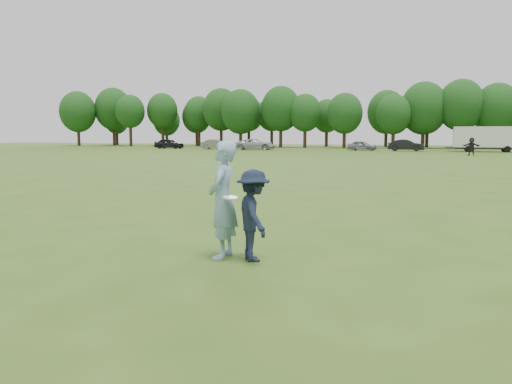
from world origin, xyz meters
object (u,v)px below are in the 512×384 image
(player_far_d, at_px, (471,146))
(car_e, at_px, (362,146))
(defender, at_px, (253,215))
(car_f, at_px, (406,145))
(thrower, at_px, (223,200))
(car_b, at_px, (216,144))
(car_a, at_px, (169,144))
(car_c, at_px, (256,144))
(cargo_trailer, at_px, (487,138))

(player_far_d, distance_m, car_e, 18.24)
(defender, bearing_deg, car_f, -34.28)
(thrower, distance_m, car_b, 65.99)
(car_a, bearing_deg, car_b, -97.76)
(car_b, xyz_separation_m, car_c, (6.39, -0.48, 0.05))
(car_e, height_order, car_f, car_f)
(car_e, distance_m, car_f, 5.92)
(car_a, bearing_deg, car_f, -92.28)
(car_b, bearing_deg, car_c, -98.87)
(cargo_trailer, bearing_deg, thrower, -99.95)
(player_far_d, relative_size, car_a, 0.41)
(car_f, bearing_deg, defender, -179.50)
(car_f, bearing_deg, player_far_d, -149.07)
(thrower, height_order, car_c, thrower)
(car_c, xyz_separation_m, car_e, (14.93, 1.73, -0.11))
(player_far_d, distance_m, car_f, 14.00)
(car_a, bearing_deg, cargo_trailer, -91.85)
(player_far_d, relative_size, car_f, 0.41)
(car_b, relative_size, car_e, 1.12)
(player_far_d, bearing_deg, car_a, 177.75)
(player_far_d, height_order, car_a, player_far_d)
(car_b, distance_m, car_e, 21.36)
(thrower, relative_size, car_b, 0.47)
(player_far_d, bearing_deg, cargo_trailer, 91.55)
(car_a, distance_m, car_c, 14.83)
(car_f, bearing_deg, car_b, 91.80)
(car_e, xyz_separation_m, cargo_trailer, (15.65, -0.58, 1.10))
(car_f, distance_m, cargo_trailer, 9.84)
(car_e, bearing_deg, car_c, 104.23)
(defender, relative_size, player_far_d, 0.85)
(player_far_d, xyz_separation_m, car_e, (-12.88, 12.90, -0.28))
(player_far_d, height_order, car_e, player_far_d)
(player_far_d, height_order, car_f, player_far_d)
(defender, height_order, car_a, defender)
(car_f, bearing_deg, car_a, 90.11)
(player_far_d, xyz_separation_m, car_b, (-34.20, 11.66, -0.22))
(thrower, xyz_separation_m, player_far_d, (7.98, 48.89, -0.10))
(car_a, bearing_deg, defender, -151.76)
(player_far_d, height_order, car_b, player_far_d)
(car_a, xyz_separation_m, car_c, (14.76, -1.40, 0.00))
(player_far_d, bearing_deg, defender, -84.38)
(car_f, bearing_deg, car_c, 93.43)
(car_c, bearing_deg, car_a, 76.94)
(car_b, height_order, car_f, car_f)
(car_b, height_order, car_c, car_c)
(thrower, relative_size, defender, 1.30)
(car_e, bearing_deg, thrower, -167.84)
(thrower, distance_m, cargo_trailer, 62.16)
(defender, distance_m, player_far_d, 49.48)
(defender, height_order, car_e, defender)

